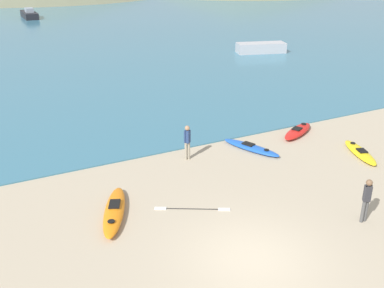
{
  "coord_description": "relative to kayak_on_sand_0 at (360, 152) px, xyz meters",
  "views": [
    {
      "loc": [
        -6.77,
        -9.23,
        8.66
      ],
      "look_at": [
        1.89,
        7.79,
        0.5
      ],
      "focal_mm": 42.0,
      "sensor_mm": 36.0,
      "label": 1
    }
  ],
  "objects": [
    {
      "name": "person_near_foreground",
      "position": [
        -4.17,
        -4.17,
        0.81
      ],
      "size": [
        0.33,
        0.26,
        1.64
      ],
      "color": "#4C4C4C",
      "rests_on": "ground_plane"
    },
    {
      "name": "bay_water",
      "position": [
        -8.8,
        39.32,
        -0.1
      ],
      "size": [
        160.0,
        70.0,
        0.06
      ],
      "primitive_type": "cube",
      "color": "teal",
      "rests_on": "ground_plane"
    },
    {
      "name": "person_near_waterline",
      "position": [
        -7.35,
        3.22,
        0.8
      ],
      "size": [
        0.33,
        0.29,
        1.63
      ],
      "color": "gray",
      "rests_on": "ground_plane"
    },
    {
      "name": "kayak_on_sand_3",
      "position": [
        -11.79,
        0.16,
        0.04
      ],
      "size": [
        2.02,
        3.41,
        0.39
      ],
      "color": "orange",
      "rests_on": "ground_plane"
    },
    {
      "name": "kayak_on_sand_4",
      "position": [
        -4.19,
        2.78,
        -0.01
      ],
      "size": [
        1.77,
        3.14,
        0.29
      ],
      "color": "blue",
      "rests_on": "ground_plane"
    },
    {
      "name": "ground_plane",
      "position": [
        -8.8,
        -4.15,
        -0.13
      ],
      "size": [
        400.0,
        400.0,
        0.0
      ],
      "primitive_type": "plane",
      "color": "tan"
    },
    {
      "name": "kayak_on_sand_2",
      "position": [
        -0.92,
        3.35,
        0.04
      ],
      "size": [
        2.79,
        1.96,
        0.39
      ],
      "color": "red",
      "rests_on": "ground_plane"
    },
    {
      "name": "loose_paddle",
      "position": [
        -9.13,
        -0.75,
        -0.12
      ],
      "size": [
        2.52,
        1.5,
        0.03
      ],
      "color": "black",
      "rests_on": "ground_plane"
    },
    {
      "name": "moored_boat_3",
      "position": [
        9.14,
        21.01,
        0.38
      ],
      "size": [
        4.74,
        2.8,
        0.91
      ],
      "color": "#B2B2B7",
      "rests_on": "bay_water"
    },
    {
      "name": "moored_boat_1",
      "position": [
        -6.26,
        56.13,
        0.43
      ],
      "size": [
        1.74,
        5.89,
        1.42
      ],
      "color": "black",
      "rests_on": "bay_water"
    },
    {
      "name": "kayak_on_sand_0",
      "position": [
        0.0,
        0.0,
        0.0
      ],
      "size": [
        1.61,
        2.9,
        0.31
      ],
      "color": "yellow",
      "rests_on": "ground_plane"
    }
  ]
}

